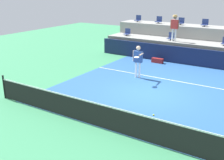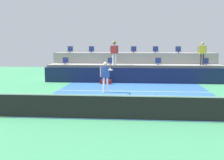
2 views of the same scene
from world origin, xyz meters
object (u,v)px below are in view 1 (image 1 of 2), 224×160
stadium_chair_lower_left (171,37)px  equipment_bag (157,61)px  stadium_chair_lower_far_left (127,33)px  tennis_player (138,58)px  stadium_chair_upper_mid_left (181,22)px  stadium_chair_upper_left (159,20)px  stadium_chair_upper_far_left (138,19)px  tennis_ball (154,115)px  stadium_chair_upper_center (205,23)px  spectator_with_hat (175,25)px

stadium_chair_lower_left → equipment_bag: stadium_chair_lower_left is taller
stadium_chair_lower_far_left → tennis_player: size_ratio=0.29×
stadium_chair_upper_mid_left → tennis_player: bearing=-88.3°
stadium_chair_lower_left → stadium_chair_upper_left: size_ratio=1.00×
equipment_bag → stadium_chair_upper_far_left: bearing=132.9°
stadium_chair_lower_left → tennis_ball: 11.27m
stadium_chair_lower_far_left → stadium_chair_upper_left: size_ratio=1.00×
stadium_chair_upper_far_left → stadium_chair_upper_left: 1.79m
stadium_chair_upper_center → stadium_chair_upper_mid_left: bearing=180.0°
stadium_chair_upper_mid_left → equipment_bag: bearing=-92.3°
stadium_chair_upper_left → tennis_ball: size_ratio=7.65×
tennis_ball → equipment_bag: (-3.68, 8.82, -0.57)m
spectator_with_hat → tennis_ball: size_ratio=25.87×
stadium_chair_upper_far_left → stadium_chair_upper_center: same height
stadium_chair_lower_left → stadium_chair_upper_left: (-1.76, 1.80, 0.85)m
stadium_chair_upper_far_left → stadium_chair_lower_left: bearing=-26.9°
stadium_chair_upper_far_left → stadium_chair_upper_mid_left: (3.55, 0.00, 0.00)m
stadium_chair_lower_far_left → stadium_chair_upper_mid_left: stadium_chair_upper_mid_left is taller
stadium_chair_lower_far_left → stadium_chair_upper_left: bearing=45.8°
stadium_chair_upper_center → equipment_bag: (-1.89, -3.66, -2.16)m
tennis_ball → stadium_chair_upper_mid_left: bearing=105.8°
tennis_player → spectator_with_hat: size_ratio=1.00×
stadium_chair_upper_far_left → stadium_chair_upper_center: 5.29m
stadium_chair_upper_left → tennis_player: bearing=-74.7°
spectator_with_hat → stadium_chair_lower_far_left: bearing=174.3°
stadium_chair_upper_far_left → equipment_bag: (3.40, -3.66, -2.16)m
tennis_player → stadium_chair_lower_left: bearing=92.2°
tennis_player → spectator_with_hat: (0.11, 5.02, 1.24)m
stadium_chair_lower_far_left → spectator_with_hat: bearing=-5.7°
stadium_chair_upper_mid_left → spectator_with_hat: spectator_with_hat is taller
stadium_chair_upper_center → spectator_with_hat: 2.60m
stadium_chair_upper_left → tennis_player: size_ratio=0.29×
stadium_chair_upper_left → stadium_chair_upper_center: bearing=0.0°
tennis_ball → equipment_bag: 9.58m
stadium_chair_upper_mid_left → equipment_bag: 4.26m
stadium_chair_lower_left → spectator_with_hat: spectator_with_hat is taller
stadium_chair_upper_far_left → tennis_player: size_ratio=0.29×
tennis_ball → stadium_chair_upper_far_left: bearing=119.6°
stadium_chair_lower_far_left → stadium_chair_upper_far_left: bearing=91.2°
stadium_chair_upper_mid_left → spectator_with_hat: bearing=-81.6°
equipment_bag → tennis_player: bearing=-84.1°
stadium_chair_upper_left → spectator_with_hat: bearing=-46.4°
tennis_ball → equipment_bag: size_ratio=0.09×
stadium_chair_upper_far_left → tennis_ball: stadium_chair_upper_far_left is taller
stadium_chair_lower_left → stadium_chair_upper_center: stadium_chair_upper_center is taller
stadium_chair_upper_far_left → spectator_with_hat: bearing=-29.4°
equipment_bag → stadium_chair_upper_center: bearing=62.7°
stadium_chair_upper_center → equipment_bag: 4.66m
stadium_chair_upper_left → tennis_ball: 13.65m
stadium_chair_lower_left → stadium_chair_upper_mid_left: 1.99m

